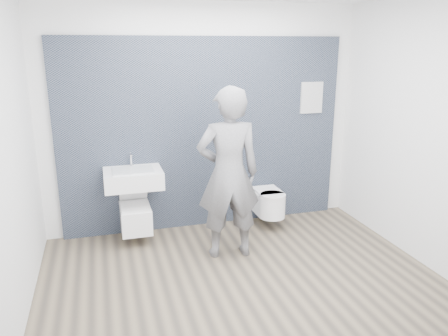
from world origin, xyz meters
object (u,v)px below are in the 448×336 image
object	(u,v)px
toilet_square	(135,216)
visitor	(228,174)
toilet_rounded	(269,203)
washbasin	(133,178)

from	to	relation	value
toilet_square	visitor	xyz separation A→B (m)	(0.97, -0.66, 0.64)
toilet_square	visitor	world-z (taller)	visitor
toilet_rounded	visitor	world-z (taller)	visitor
visitor	toilet_rounded	bearing A→B (deg)	-135.50
toilet_square	washbasin	bearing A→B (deg)	90.00
toilet_square	visitor	size ratio (longest dim) A/B	0.32
washbasin	visitor	size ratio (longest dim) A/B	0.35
visitor	toilet_square	bearing A→B (deg)	-29.59
washbasin	toilet_rounded	distance (m)	1.77
washbasin	visitor	distance (m)	1.18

